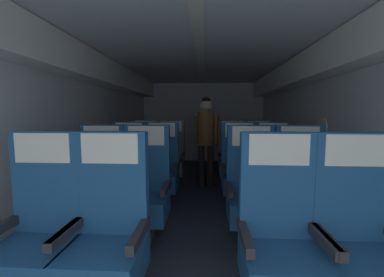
% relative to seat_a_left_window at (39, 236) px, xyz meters
% --- Properties ---
extents(ground, '(3.51, 7.10, 0.02)m').
position_rel_seat_a_left_window_xyz_m(ground, '(1.01, 1.83, -0.50)').
color(ground, '#2D3342').
extents(fuselage_shell, '(3.39, 6.75, 2.17)m').
position_rel_seat_a_left_window_xyz_m(fuselage_shell, '(1.01, 2.09, 1.06)').
color(fuselage_shell, silver).
rests_on(fuselage_shell, ground).
extents(seat_a_left_window, '(0.50, 0.46, 1.18)m').
position_rel_seat_a_left_window_xyz_m(seat_a_left_window, '(0.00, 0.00, 0.00)').
color(seat_a_left_window, '#38383D').
rests_on(seat_a_left_window, ground).
extents(seat_a_left_aisle, '(0.50, 0.46, 1.18)m').
position_rel_seat_a_left_window_xyz_m(seat_a_left_aisle, '(0.46, 0.00, 0.00)').
color(seat_a_left_aisle, '#38383D').
rests_on(seat_a_left_aisle, ground).
extents(seat_a_right_aisle, '(0.50, 0.46, 1.18)m').
position_rel_seat_a_left_window_xyz_m(seat_a_right_aisle, '(2.03, 0.01, 0.00)').
color(seat_a_right_aisle, '#38383D').
rests_on(seat_a_right_aisle, ground).
extents(seat_a_right_window, '(0.50, 0.46, 1.18)m').
position_rel_seat_a_left_window_xyz_m(seat_a_right_window, '(1.56, 0.01, 0.00)').
color(seat_a_right_window, '#38383D').
rests_on(seat_a_right_window, ground).
extents(seat_b_left_window, '(0.50, 0.46, 1.18)m').
position_rel_seat_a_left_window_xyz_m(seat_b_left_window, '(-0.01, 0.95, 0.00)').
color(seat_b_left_window, '#38383D').
rests_on(seat_b_left_window, ground).
extents(seat_b_left_aisle, '(0.50, 0.46, 1.18)m').
position_rel_seat_a_left_window_xyz_m(seat_b_left_aisle, '(0.47, 0.94, 0.00)').
color(seat_b_left_aisle, '#38383D').
rests_on(seat_b_left_aisle, ground).
extents(seat_b_right_aisle, '(0.50, 0.46, 1.18)m').
position_rel_seat_a_left_window_xyz_m(seat_b_right_aisle, '(2.04, 0.95, 0.00)').
color(seat_b_right_aisle, '#38383D').
rests_on(seat_b_right_aisle, ground).
extents(seat_b_right_window, '(0.50, 0.46, 1.18)m').
position_rel_seat_a_left_window_xyz_m(seat_b_right_window, '(1.55, 0.95, 0.00)').
color(seat_b_right_window, '#38383D').
rests_on(seat_b_right_window, ground).
extents(seat_c_left_window, '(0.50, 0.46, 1.18)m').
position_rel_seat_a_left_window_xyz_m(seat_c_left_window, '(-0.01, 1.87, 0.00)').
color(seat_c_left_window, '#38383D').
rests_on(seat_c_left_window, ground).
extents(seat_c_left_aisle, '(0.50, 0.46, 1.18)m').
position_rel_seat_a_left_window_xyz_m(seat_c_left_aisle, '(0.46, 1.89, 0.00)').
color(seat_c_left_aisle, '#38383D').
rests_on(seat_c_left_aisle, ground).
extents(seat_c_right_aisle, '(0.50, 0.46, 1.18)m').
position_rel_seat_a_left_window_xyz_m(seat_c_right_aisle, '(2.03, 1.88, 0.00)').
color(seat_c_right_aisle, '#38383D').
rests_on(seat_c_right_aisle, ground).
extents(seat_c_right_window, '(0.50, 0.46, 1.18)m').
position_rel_seat_a_left_window_xyz_m(seat_c_right_window, '(1.56, 1.88, 0.00)').
color(seat_c_right_window, '#38383D').
rests_on(seat_c_right_window, ground).
extents(seat_d_left_window, '(0.50, 0.46, 1.18)m').
position_rel_seat_a_left_window_xyz_m(seat_d_left_window, '(-0.01, 2.81, 0.00)').
color(seat_d_left_window, '#38383D').
rests_on(seat_d_left_window, ground).
extents(seat_d_left_aisle, '(0.50, 0.46, 1.18)m').
position_rel_seat_a_left_window_xyz_m(seat_d_left_aisle, '(0.46, 2.81, 0.00)').
color(seat_d_left_aisle, '#38383D').
rests_on(seat_d_left_aisle, ground).
extents(seat_d_right_aisle, '(0.50, 0.46, 1.18)m').
position_rel_seat_a_left_window_xyz_m(seat_d_right_aisle, '(2.03, 2.83, 0.00)').
color(seat_d_right_aisle, '#38383D').
rests_on(seat_d_right_aisle, ground).
extents(seat_d_right_window, '(0.50, 0.46, 1.18)m').
position_rel_seat_a_left_window_xyz_m(seat_d_right_window, '(1.56, 2.80, 0.00)').
color(seat_d_right_window, '#38383D').
rests_on(seat_d_right_window, ground).
extents(flight_attendant, '(0.43, 0.28, 1.58)m').
position_rel_seat_a_left_window_xyz_m(flight_attendant, '(1.09, 2.81, 0.48)').
color(flight_attendant, black).
rests_on(flight_attendant, ground).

